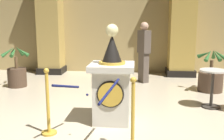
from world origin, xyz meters
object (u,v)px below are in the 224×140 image
at_px(stanchion_far, 133,125).
at_px(cafe_table, 212,84).
at_px(pedestal_clock, 112,85).
at_px(bystander_guest, 144,51).
at_px(stanchion_near, 48,111).
at_px(potted_palm_right, 211,79).
at_px(potted_palm_left, 17,74).

xyz_separation_m(stanchion_far, cafe_table, (1.55, 1.95, 0.14)).
xyz_separation_m(pedestal_clock, bystander_guest, (0.61, 3.06, 0.26)).
relative_size(stanchion_near, stanchion_far, 1.02).
bearing_deg(stanchion_far, cafe_table, 51.46).
bearing_deg(stanchion_near, potted_palm_right, 41.89).
xyz_separation_m(potted_palm_left, bystander_guest, (3.34, 0.83, 0.55)).
bearing_deg(pedestal_clock, stanchion_near, -146.68).
relative_size(stanchion_near, bystander_guest, 0.61).
distance_m(potted_palm_right, cafe_table, 1.34).
bearing_deg(bystander_guest, stanchion_near, -112.70).
relative_size(stanchion_far, potted_palm_right, 0.94).
bearing_deg(bystander_guest, stanchion_far, -93.33).
bearing_deg(bystander_guest, potted_palm_left, -166.11).
height_order(stanchion_near, cafe_table, stanchion_near).
bearing_deg(cafe_table, bystander_guest, 121.78).
height_order(pedestal_clock, stanchion_near, pedestal_clock).
relative_size(potted_palm_left, potted_palm_right, 1.01).
height_order(stanchion_far, potted_palm_right, potted_palm_right).
xyz_separation_m(pedestal_clock, potted_palm_right, (2.24, 2.23, -0.34)).
bearing_deg(potted_palm_left, potted_palm_right, -0.03).
bearing_deg(potted_palm_left, pedestal_clock, -39.30).
bearing_deg(stanchion_near, stanchion_far, -17.13).
xyz_separation_m(potted_palm_left, cafe_table, (4.65, -1.29, 0.14)).
bearing_deg(potted_palm_left, stanchion_near, -57.57).
distance_m(stanchion_near, cafe_table, 3.24).
relative_size(pedestal_clock, stanchion_far, 1.66).
height_order(potted_palm_left, bystander_guest, bystander_guest).
distance_m(bystander_guest, cafe_table, 2.53).
relative_size(stanchion_near, potted_palm_left, 0.95).
relative_size(potted_palm_right, cafe_table, 1.39).
height_order(potted_palm_right, cafe_table, potted_palm_right).
relative_size(pedestal_clock, potted_palm_left, 1.53).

